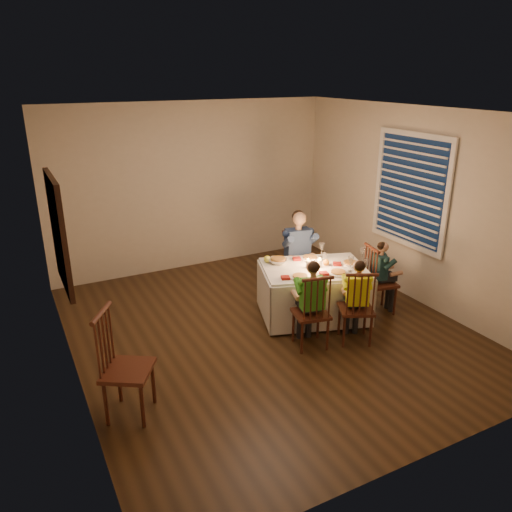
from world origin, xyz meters
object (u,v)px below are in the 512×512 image
chair_near_right (353,340)px  child_yellow (353,340)px  chair_adult (297,294)px  child_teal (378,311)px  child_green (310,345)px  serving_bowl (278,261)px  adult (297,294)px  chair_extra (132,413)px  dining_table (314,282)px  chair_end (378,311)px  chair_near_left (310,345)px

chair_near_right → child_yellow: child_yellow is taller
chair_adult → child_teal: bearing=-44.9°
child_green → serving_bowl: size_ratio=4.41×
chair_adult → child_teal: (0.68, -0.95, 0.00)m
child_green → serving_bowl: bearing=-84.4°
chair_adult → adult: size_ratio=0.75×
chair_extra → adult: (2.77, 1.54, 0.00)m
dining_table → child_yellow: 0.90m
adult → child_yellow: adult is taller
child_green → chair_near_right: bearing=177.1°
chair_extra → child_teal: bearing=-48.2°
chair_end → child_teal: (0.00, 0.00, 0.00)m
dining_table → serving_bowl: size_ratio=6.42×
chair_near_left → serving_bowl: (0.11, 0.95, 0.71)m
adult → child_teal: adult is taller
chair_extra → chair_end: bearing=-48.2°
chair_near_right → chair_extra: bearing=28.5°
dining_table → chair_adult: bearing=93.3°
adult → child_yellow: bearing=-84.0°
dining_table → child_teal: (0.85, -0.29, -0.49)m
child_green → serving_bowl: (0.11, 0.95, 0.71)m
chair_near_right → child_yellow: (0.00, 0.00, 0.00)m
serving_bowl → chair_adult: bearing=32.5°
chair_near_left → chair_adult: bearing=-103.6°
chair_near_right → child_teal: (0.76, 0.47, 0.00)m
chair_near_left → chair_near_right: bearing=177.1°
chair_near_right → dining_table: bearing=-57.6°
chair_end → child_teal: size_ratio=0.95×
chair_end → chair_near_right: bearing=132.9°
dining_table → child_green: bearing=-107.6°
dining_table → chair_extra: (-2.59, -0.88, -0.49)m
chair_near_right → chair_end: size_ratio=1.00×
adult → chair_extra: bearing=-141.3°
dining_table → serving_bowl: serving_bowl is taller
child_yellow → chair_near_right: bearing=-0.0°
chair_near_left → adult: adult is taller
chair_adult → chair_end: same height
chair_adult → serving_bowl: (-0.51, -0.32, 0.71)m
chair_extra → serving_bowl: (2.26, 1.22, 0.71)m
chair_adult → child_yellow: 1.42m
dining_table → chair_end: 1.02m
chair_adult → chair_extra: size_ratio=0.87×
dining_table → child_teal: bearing=-0.5°
chair_extra → serving_bowl: size_ratio=4.42×
chair_extra → serving_bowl: serving_bowl is taller
chair_near_left → chair_near_right: (0.53, -0.14, 0.00)m
chair_end → child_teal: bearing=0.0°
chair_near_left → chair_end: same height
child_teal → serving_bowl: bearing=73.6°
chair_near_left → child_green: bearing=-0.0°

